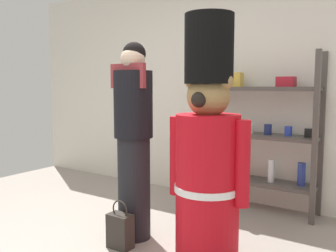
# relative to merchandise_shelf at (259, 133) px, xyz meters

# --- Properties ---
(back_wall) EXTENTS (6.40, 0.12, 2.60)m
(back_wall) POSITION_rel_merchandise_shelf_xyz_m (-0.34, 0.22, 0.48)
(back_wall) COLOR silver
(back_wall) RESTS_ON ground_plane
(merchandise_shelf) EXTENTS (1.25, 0.35, 1.65)m
(merchandise_shelf) POSITION_rel_merchandise_shelf_xyz_m (0.00, 0.00, 0.00)
(merchandise_shelf) COLOR #4C4742
(merchandise_shelf) RESTS_ON ground_plane
(teddy_bear_guard) EXTENTS (0.65, 0.49, 1.82)m
(teddy_bear_guard) POSITION_rel_merchandise_shelf_xyz_m (0.10, -1.35, -0.02)
(teddy_bear_guard) COLOR red
(teddy_bear_guard) RESTS_ON ground_plane
(person_shopper) EXTENTS (0.34, 0.33, 1.68)m
(person_shopper) POSITION_rel_merchandise_shelf_xyz_m (-0.62, -1.32, 0.06)
(person_shopper) COLOR black
(person_shopper) RESTS_ON ground_plane
(shopping_bag) EXTENTS (0.20, 0.13, 0.40)m
(shopping_bag) POSITION_rel_merchandise_shelf_xyz_m (-0.58, -1.55, -0.67)
(shopping_bag) COLOR #332D28
(shopping_bag) RESTS_ON ground_plane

